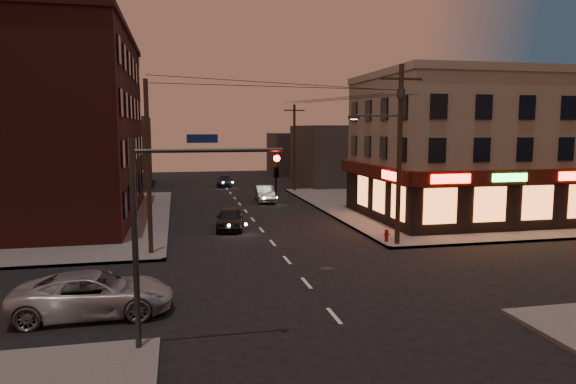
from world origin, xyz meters
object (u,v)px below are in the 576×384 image
object	(u,v)px
suv_cross	(94,294)
fire_hydrant	(387,235)
sedan_near	(230,218)
sedan_far	(224,181)
sedan_mid	(265,194)

from	to	relation	value
suv_cross	fire_hydrant	size ratio (longest dim) A/B	7.50
suv_cross	sedan_near	distance (m)	16.12
suv_cross	fire_hydrant	xyz separation A→B (m)	(14.76, 8.43, -0.22)
suv_cross	sedan_far	xyz separation A→B (m)	(8.36, 40.83, -0.13)
suv_cross	fire_hydrant	world-z (taller)	suv_cross
fire_hydrant	suv_cross	bearing A→B (deg)	-150.28
suv_cross	sedan_mid	bearing A→B (deg)	-21.93
sedan_mid	suv_cross	bearing A→B (deg)	-108.72
sedan_near	fire_hydrant	size ratio (longest dim) A/B	5.79
suv_cross	sedan_far	distance (m)	41.68
sedan_mid	fire_hydrant	world-z (taller)	sedan_mid
sedan_far	fire_hydrant	size ratio (longest dim) A/B	6.01
suv_cross	sedan_near	world-z (taller)	suv_cross
sedan_far	fire_hydrant	world-z (taller)	sedan_far
sedan_near	fire_hydrant	xyz separation A→B (m)	(8.40, -6.39, -0.18)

